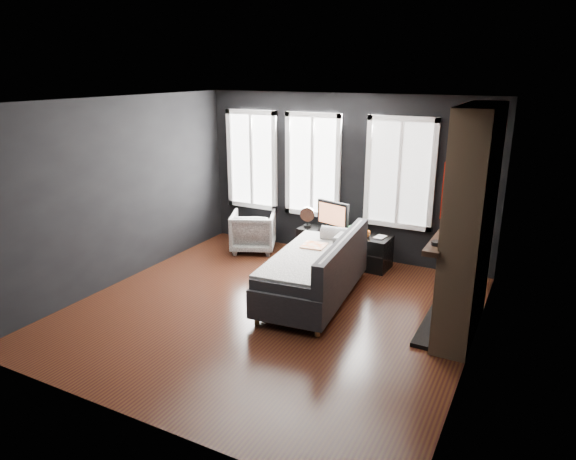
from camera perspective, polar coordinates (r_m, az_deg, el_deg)
The scene contains 18 objects.
floor at distance 6.88m, azimuth -1.91°, elevation -8.92°, with size 5.00×5.00×0.00m, color black.
ceiling at distance 6.18m, azimuth -2.17°, elevation 14.13°, with size 5.00×5.00×0.00m, color white.
wall_back at distance 8.60m, azimuth 6.20°, elevation 5.90°, with size 5.00×0.02×2.70m, color black.
wall_left at distance 7.90m, azimuth -18.09°, elevation 4.10°, with size 0.02×5.00×2.70m, color black.
wall_right at distance 5.66m, azimuth 20.63°, elevation -1.26°, with size 0.02×5.00×2.70m, color black.
windows at distance 8.60m, azimuth 3.46°, elevation 12.90°, with size 4.00×0.16×1.76m, color white, non-canonical shape.
fireplace at distance 6.25m, azimuth 19.55°, elevation 0.57°, with size 0.70×1.62×2.70m, color #93724C, non-canonical shape.
sofa at distance 7.04m, azimuth 2.83°, elevation -4.15°, with size 1.08×2.17×0.93m, color #272629, non-canonical shape.
stripe_pillow at distance 7.27m, azimuth 5.70°, elevation -1.79°, with size 0.08×0.34×0.34m, color gray.
armchair at distance 8.99m, azimuth -3.89°, elevation 0.06°, with size 0.73×0.69×0.76m, color silver.
media_console at distance 8.46m, azimuth 6.23°, elevation -1.94°, with size 1.53×0.48×0.53m, color black, non-canonical shape.
monitor at distance 8.37m, azimuth 5.02°, elevation 1.77°, with size 0.62×0.13×0.56m, color black, non-canonical shape.
desk_fan at distance 8.58m, azimuth 2.17°, elevation 1.50°, with size 0.25×0.25×0.35m, color gray, non-canonical shape.
mug at distance 8.17m, azimuth 8.70°, elevation -0.33°, with size 0.13×0.10×0.13m, color orange.
book at distance 8.19m, azimuth 9.77°, elevation -0.04°, with size 0.15×0.02×0.21m, color #BAA590.
storage_box at distance 8.27m, azimuth 7.39°, elevation -0.08°, with size 0.22×0.14×0.12m, color #2B7639.
mantel_vase at distance 6.72m, azimuth 18.01°, elevation 1.67°, with size 0.20×0.20×0.20m, color yellow.
mantel_clock at distance 5.79m, azimuth 16.20°, elevation -1.42°, with size 0.13×0.13×0.04m, color black.
Camera 1 is at (3.04, -5.37, 3.05)m, focal length 32.00 mm.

